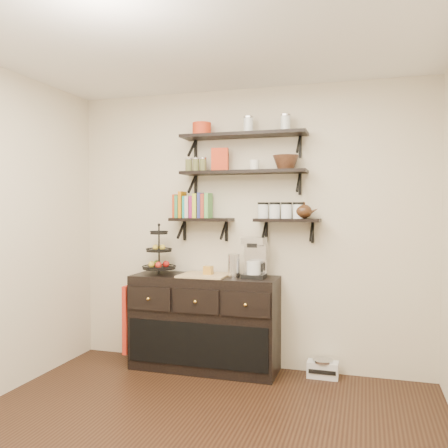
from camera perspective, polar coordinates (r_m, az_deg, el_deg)
ceiling at (r=3.17m, az=-5.59°, el=23.24°), size 3.50×3.50×0.02m
back_wall at (r=4.62m, az=2.72°, el=-0.50°), size 3.50×0.02×2.70m
shelf_top at (r=4.54m, az=2.33°, el=10.60°), size 1.20×0.27×0.23m
shelf_mid at (r=4.50m, az=2.33°, el=6.20°), size 1.20×0.27×0.23m
shelf_low_left at (r=4.63m, az=-2.68°, el=0.46°), size 0.60×0.25×0.23m
shelf_low_right at (r=4.42m, az=7.64°, el=0.38°), size 0.60×0.25×0.23m
cookbooks at (r=4.66m, az=-3.72°, el=2.15°), size 0.36×0.15×0.26m
glass_canisters at (r=4.43m, az=6.81°, el=1.51°), size 0.43×0.10×0.13m
sideboard at (r=4.63m, az=-2.36°, el=-11.75°), size 1.40×0.50×0.92m
fruit_stand at (r=4.70m, az=-7.77°, el=-3.99°), size 0.32×0.32×0.47m
candle at (r=4.52m, az=-1.91°, el=-5.57°), size 0.08×0.08×0.08m
coffee_maker at (r=4.41m, az=3.73°, el=-4.14°), size 0.21×0.20×0.38m
thermal_carafe at (r=4.42m, az=1.19°, el=-5.04°), size 0.11×0.11×0.22m
apron at (r=4.82m, az=-11.15°, el=-11.02°), size 0.04×0.28×0.66m
radio at (r=4.60m, az=11.80°, el=-16.67°), size 0.28×0.19×0.17m
recipe_box at (r=4.57m, az=-0.50°, el=7.75°), size 0.17×0.08×0.22m
walnut_bowl at (r=4.42m, az=7.44°, el=7.34°), size 0.24×0.24×0.13m
ramekins at (r=4.48m, az=3.68°, el=7.07°), size 0.09×0.09×0.10m
teapot at (r=4.40m, az=9.54°, el=1.66°), size 0.21×0.17×0.16m
red_pot at (r=4.67m, az=-2.69°, el=11.34°), size 0.18×0.18×0.12m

